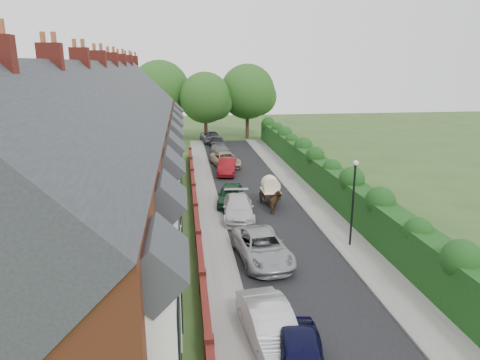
% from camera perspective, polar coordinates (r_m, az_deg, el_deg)
% --- Properties ---
extents(ground, '(140.00, 140.00, 0.00)m').
position_cam_1_polar(ground, '(21.60, 9.77, -13.53)').
color(ground, '#2D4C1E').
rests_on(ground, ground).
extents(road, '(6.00, 58.00, 0.02)m').
position_cam_1_polar(road, '(31.27, 2.99, -4.00)').
color(road, black).
rests_on(road, ground).
extents(pavement_hedge_side, '(2.20, 58.00, 0.12)m').
position_cam_1_polar(pavement_hedge_side, '(32.22, 10.19, -3.54)').
color(pavement_hedge_side, gray).
rests_on(pavement_hedge_side, ground).
extents(pavement_house_side, '(1.70, 58.00, 0.12)m').
position_cam_1_polar(pavement_house_side, '(30.81, -4.09, -4.22)').
color(pavement_house_side, gray).
rests_on(pavement_house_side, ground).
extents(kerb_hedge_side, '(0.18, 58.00, 0.13)m').
position_cam_1_polar(kerb_hedge_side, '(31.92, 8.39, -3.63)').
color(kerb_hedge_side, gray).
rests_on(kerb_hedge_side, ground).
extents(kerb_house_side, '(0.18, 58.00, 0.13)m').
position_cam_1_polar(kerb_house_side, '(30.86, -2.60, -4.15)').
color(kerb_house_side, gray).
rests_on(kerb_house_side, ground).
extents(hedge, '(2.10, 58.00, 2.85)m').
position_cam_1_polar(hedge, '(32.35, 13.36, -0.78)').
color(hedge, '#143410').
rests_on(hedge, ground).
extents(terrace_row, '(9.05, 40.50, 11.50)m').
position_cam_1_polar(terrace_row, '(29.01, -17.11, 2.96)').
color(terrace_row, brown).
rests_on(terrace_row, ground).
extents(garden_wall_row, '(0.35, 40.35, 1.10)m').
position_cam_1_polar(garden_wall_row, '(29.70, -5.91, -4.20)').
color(garden_wall_row, maroon).
rests_on(garden_wall_row, ground).
extents(lamppost, '(0.32, 0.32, 5.16)m').
position_cam_1_polar(lamppost, '(24.93, 14.91, -1.63)').
color(lamppost, black).
rests_on(lamppost, ground).
extents(tree_far_left, '(7.14, 6.80, 9.29)m').
position_cam_1_polar(tree_far_left, '(58.35, -4.32, 10.72)').
color(tree_far_left, '#332316').
rests_on(tree_far_left, ground).
extents(tree_far_right, '(7.98, 7.60, 10.31)m').
position_cam_1_polar(tree_far_right, '(60.93, 1.35, 11.52)').
color(tree_far_right, '#332316').
rests_on(tree_far_right, ground).
extents(tree_far_back, '(8.40, 8.00, 10.82)m').
position_cam_1_polar(tree_far_back, '(61.24, -10.18, 11.59)').
color(tree_far_back, '#332316').
rests_on(tree_far_back, ground).
extents(car_silver_a, '(2.14, 4.83, 1.54)m').
position_cam_1_polar(car_silver_a, '(17.05, 4.05, -18.86)').
color(car_silver_a, '#ADADB2').
rests_on(car_silver_a, ground).
extents(car_silver_b, '(3.01, 5.62, 1.50)m').
position_cam_1_polar(car_silver_b, '(23.36, 2.98, -8.95)').
color(car_silver_b, '#9FA3A6').
rests_on(car_silver_b, ground).
extents(car_white, '(2.47, 5.27, 1.49)m').
position_cam_1_polar(car_white, '(29.40, -0.27, -3.73)').
color(car_white, silver).
rests_on(car_white, ground).
extents(car_green, '(2.60, 4.75, 1.53)m').
position_cam_1_polar(car_green, '(32.23, -1.26, -1.97)').
color(car_green, '#0F341C').
rests_on(car_green, ground).
extents(car_red, '(2.37, 4.79, 1.51)m').
position_cam_1_polar(car_red, '(41.14, -1.70, 1.83)').
color(car_red, maroon).
rests_on(car_red, ground).
extents(car_beige, '(3.16, 5.45, 1.43)m').
position_cam_1_polar(car_beige, '(44.32, -1.97, 2.76)').
color(car_beige, '#C5AD8E').
rests_on(car_beige, ground).
extents(car_grey, '(2.30, 4.87, 1.37)m').
position_cam_1_polar(car_grey, '(48.87, -2.56, 3.90)').
color(car_grey, slate).
rests_on(car_grey, ground).
extents(car_black, '(1.65, 4.07, 1.39)m').
position_cam_1_polar(car_black, '(54.49, -3.10, 5.10)').
color(car_black, black).
rests_on(car_black, ground).
extents(horse, '(1.26, 1.86, 1.44)m').
position_cam_1_polar(horse, '(30.68, 4.76, -3.02)').
color(horse, '#442D19').
rests_on(horse, ground).
extents(horse_cart, '(1.35, 2.99, 2.16)m').
position_cam_1_polar(horse_cart, '(32.24, 4.09, -1.13)').
color(horse_cart, black).
rests_on(horse_cart, ground).
extents(car_extra_far, '(3.08, 5.59, 1.48)m').
position_cam_1_polar(car_extra_far, '(58.00, -3.81, 5.75)').
color(car_extra_far, '#54545B').
rests_on(car_extra_far, ground).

